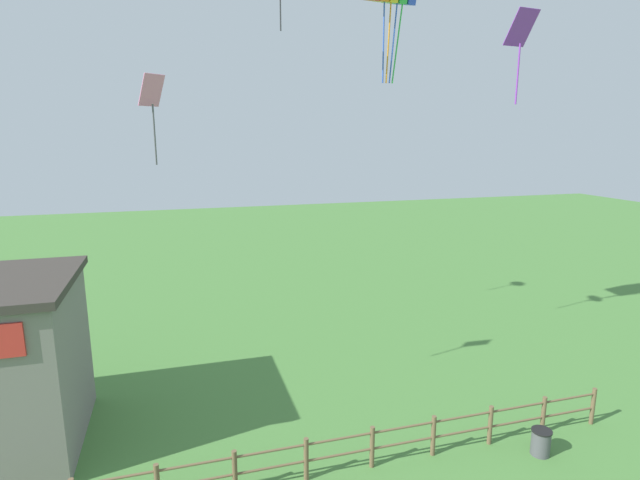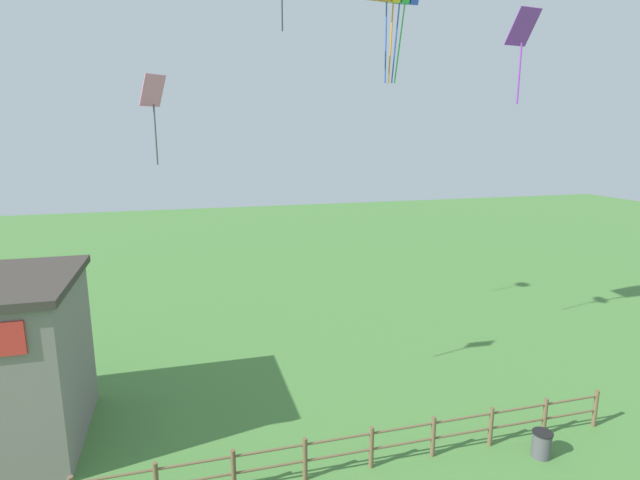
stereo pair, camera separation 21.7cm
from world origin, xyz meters
TOP-DOWN VIEW (x-y plane):
  - wooden_fence at (-0.00, 5.33)m, footprint 17.87×0.14m
  - trash_bin at (6.08, 4.44)m, footprint 0.60×0.60m
  - kite_purple_streamer at (5.72, 6.37)m, footprint 0.84×0.67m
  - kite_pink_diamond at (-4.53, 9.02)m, footprint 0.80×0.75m

SIDE VIEW (x-z plane):
  - trash_bin at x=6.08m, z-range 0.00..0.80m
  - wooden_fence at x=0.00m, z-range 0.08..1.35m
  - kite_pink_diamond at x=-4.53m, z-range 9.12..11.68m
  - kite_purple_streamer at x=5.72m, z-range 10.91..13.49m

